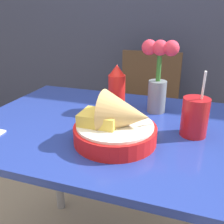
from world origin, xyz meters
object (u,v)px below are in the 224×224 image
at_px(food_basket, 118,125).
at_px(drink_cup, 195,118).
at_px(ketchup_bottle, 118,89).
at_px(flower_vase, 158,74).
at_px(chair_far_window, 147,107).

relative_size(food_basket, drink_cup, 1.17).
bearing_deg(ketchup_bottle, flower_vase, 11.78).
relative_size(chair_far_window, ketchup_bottle, 4.86).
xyz_separation_m(food_basket, drink_cup, (0.22, 0.12, 0.00)).
relative_size(food_basket, ketchup_bottle, 1.38).
bearing_deg(drink_cup, flower_vase, 131.15).
xyz_separation_m(drink_cup, flower_vase, (-0.15, 0.17, 0.09)).
bearing_deg(food_basket, drink_cup, 29.35).
bearing_deg(drink_cup, chair_far_window, 110.33).
distance_m(drink_cup, flower_vase, 0.24).
bearing_deg(food_basket, chair_far_window, 95.28).
relative_size(chair_far_window, drink_cup, 4.12).
relative_size(ketchup_bottle, drink_cup, 0.85).
distance_m(ketchup_bottle, flower_vase, 0.17).
xyz_separation_m(food_basket, ketchup_bottle, (-0.08, 0.26, 0.03)).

